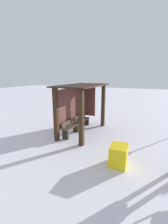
{
  "coord_description": "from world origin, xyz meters",
  "views": [
    {
      "loc": [
        -7.13,
        -3.37,
        3.0
      ],
      "look_at": [
        -0.14,
        -0.14,
        1.16
      ],
      "focal_mm": 24.85,
      "sensor_mm": 36.0,
      "label": 1
    }
  ],
  "objects": [
    {
      "name": "bus_shelter",
      "position": [
        0.12,
        0.23,
        1.69
      ],
      "size": [
        3.46,
        1.78,
        2.53
      ],
      "color": "#362313",
      "rests_on": "ground"
    },
    {
      "name": "bench_center_inside",
      "position": [
        0.68,
        0.37,
        0.35
      ],
      "size": [
        1.26,
        0.42,
        0.75
      ],
      "color": "#442F28",
      "rests_on": "ground"
    },
    {
      "name": "bench_left_inside",
      "position": [
        -0.68,
        0.36,
        0.37
      ],
      "size": [
        1.26,
        0.34,
        0.77
      ],
      "color": "#483B29",
      "rests_on": "ground"
    },
    {
      "name": "grit_bin",
      "position": [
        -2.32,
        -2.44,
        0.35
      ],
      "size": [
        0.73,
        0.6,
        0.7
      ],
      "primitive_type": "cube",
      "rotation": [
        0.0,
        0.0,
        0.05
      ],
      "color": "yellow",
      "rests_on": "ground"
    },
    {
      "name": "ground_plane",
      "position": [
        0.0,
        0.0,
        0.0
      ],
      "size": [
        60.0,
        60.0,
        0.0
      ],
      "primitive_type": "plane",
      "color": "silver"
    }
  ]
}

